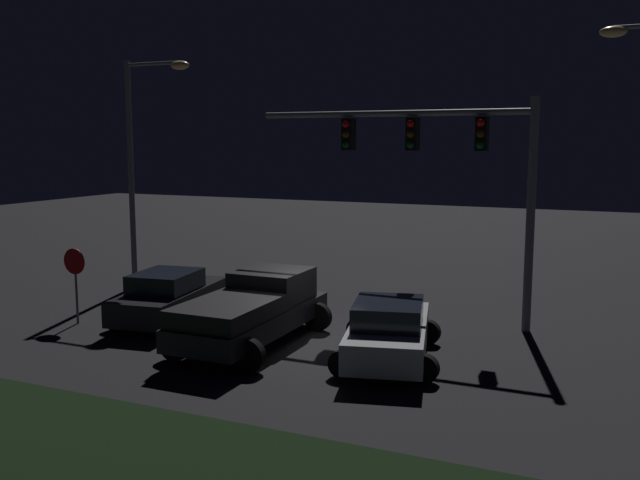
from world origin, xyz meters
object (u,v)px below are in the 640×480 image
object	(u,v)px
pickup_truck	(254,306)
stop_sign	(75,271)
street_lamp_left	(142,147)
traffic_signal_gantry	(444,155)
car_sedan	(389,331)
car_sedan_far	(169,296)

from	to	relation	value
pickup_truck	stop_sign	world-z (taller)	stop_sign
pickup_truck	street_lamp_left	xyz separation A→B (m)	(-6.98, 4.48, 4.10)
street_lamp_left	traffic_signal_gantry	bearing A→B (deg)	-1.82
pickup_truck	car_sedan	size ratio (longest dim) A/B	1.15
pickup_truck	stop_sign	size ratio (longest dim) A/B	2.42
car_sedan	stop_sign	xyz separation A→B (m)	(-9.43, -0.40, 0.82)
traffic_signal_gantry	car_sedan	bearing A→B (deg)	-93.50
traffic_signal_gantry	stop_sign	size ratio (longest dim) A/B	3.73
traffic_signal_gantry	stop_sign	distance (m)	11.18
traffic_signal_gantry	stop_sign	world-z (taller)	traffic_signal_gantry
traffic_signal_gantry	car_sedan_far	bearing A→B (deg)	-156.96
car_sedan_far	street_lamp_left	size ratio (longest dim) A/B	0.57
car_sedan	street_lamp_left	xyz separation A→B (m)	(-10.68, 4.45, 4.36)
car_sedan	traffic_signal_gantry	xyz separation A→B (m)	(0.25, 4.10, 4.16)
car_sedan_far	street_lamp_left	world-z (taller)	street_lamp_left
pickup_truck	traffic_signal_gantry	xyz separation A→B (m)	(3.95, 4.14, 3.90)
car_sedan_far	traffic_signal_gantry	xyz separation A→B (m)	(7.38, 3.14, 4.16)
pickup_truck	car_sedan	bearing A→B (deg)	-89.60
pickup_truck	car_sedan_far	size ratio (longest dim) A/B	1.17
car_sedan_far	traffic_signal_gantry	size ratio (longest dim) A/B	0.55
car_sedan	pickup_truck	bearing A→B (deg)	76.77
pickup_truck	street_lamp_left	bearing A→B (deg)	57.15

